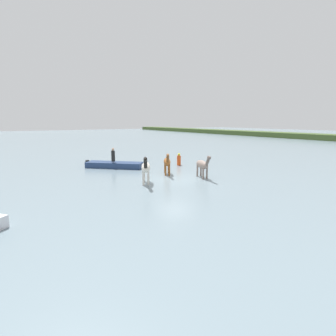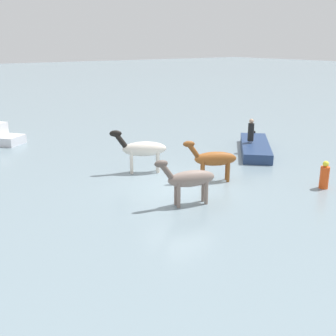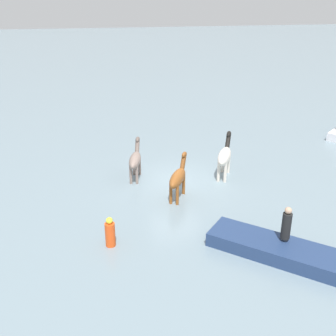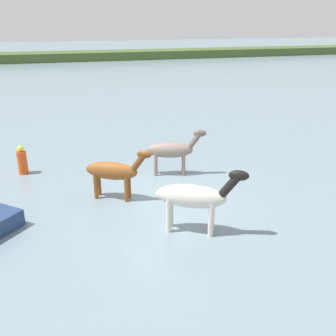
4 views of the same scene
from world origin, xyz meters
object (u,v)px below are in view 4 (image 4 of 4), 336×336
Objects in this scene: horse_dark_mare at (114,171)px; buoy_channel_marker at (22,161)px; horse_lead at (172,150)px; horse_rear_stallion at (194,197)px.

horse_dark_mare is 4.48m from buoy_channel_marker.
horse_lead is (2.47, 1.50, 0.00)m from horse_dark_mare.
horse_dark_mare is 1.89× the size of buoy_channel_marker.
horse_lead is 5.81m from buoy_channel_marker.
horse_lead is at bearing -17.61° from buoy_channel_marker.
horse_rear_stallion is at bearing -83.04° from horse_lead.
horse_dark_mare is 0.90× the size of horse_rear_stallion.
horse_lead is 2.00× the size of buoy_channel_marker.
horse_dark_mare is 0.94× the size of horse_lead.
horse_lead is 0.96× the size of horse_rear_stallion.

